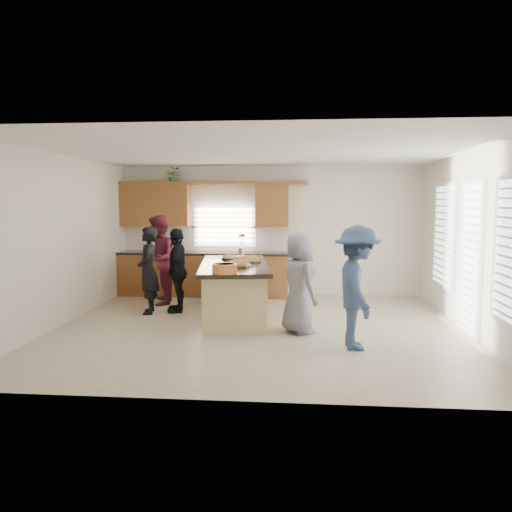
# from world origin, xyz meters

# --- Properties ---
(floor) EXTENTS (6.50, 6.50, 0.00)m
(floor) POSITION_xyz_m (0.00, 0.00, 0.00)
(floor) COLOR beige
(floor) RESTS_ON ground
(room_shell) EXTENTS (6.52, 6.02, 2.81)m
(room_shell) POSITION_xyz_m (0.00, 0.00, 1.90)
(room_shell) COLOR silver
(room_shell) RESTS_ON ground
(back_cabinetry) EXTENTS (4.08, 0.66, 2.46)m
(back_cabinetry) POSITION_xyz_m (-1.47, 2.73, 0.91)
(back_cabinetry) COLOR brown
(back_cabinetry) RESTS_ON ground
(right_wall_glazing) EXTENTS (0.06, 4.00, 2.25)m
(right_wall_glazing) POSITION_xyz_m (3.22, -0.13, 1.34)
(right_wall_glazing) COLOR white
(right_wall_glazing) RESTS_ON ground
(island) EXTENTS (1.50, 2.83, 0.95)m
(island) POSITION_xyz_m (-0.49, 0.75, 0.45)
(island) COLOR #D2BC82
(island) RESTS_ON ground
(platter_front) EXTENTS (0.46, 0.46, 0.18)m
(platter_front) POSITION_xyz_m (-0.38, 0.34, 0.98)
(platter_front) COLOR black
(platter_front) RESTS_ON island
(platter_mid) EXTENTS (0.45, 0.45, 0.18)m
(platter_mid) POSITION_xyz_m (-0.27, 0.98, 0.98)
(platter_mid) COLOR black
(platter_mid) RESTS_ON island
(platter_back) EXTENTS (0.32, 0.32, 0.13)m
(platter_back) POSITION_xyz_m (-0.66, 1.37, 0.98)
(platter_back) COLOR black
(platter_back) RESTS_ON island
(salad_bowl) EXTENTS (0.38, 0.38, 0.15)m
(salad_bowl) POSITION_xyz_m (-0.48, -0.48, 1.03)
(salad_bowl) COLOR orange
(salad_bowl) RESTS_ON island
(clear_cup) EXTENTS (0.09, 0.09, 0.10)m
(clear_cup) POSITION_xyz_m (-0.14, -0.24, 1.00)
(clear_cup) COLOR white
(clear_cup) RESTS_ON island
(plate_stack) EXTENTS (0.24, 0.24, 0.05)m
(plate_stack) POSITION_xyz_m (-0.54, 1.58, 0.97)
(plate_stack) COLOR #C395D9
(plate_stack) RESTS_ON island
(flower_vase) EXTENTS (0.14, 0.14, 0.44)m
(flower_vase) POSITION_xyz_m (-0.51, 2.01, 1.18)
(flower_vase) COLOR silver
(flower_vase) RESTS_ON island
(potted_plant) EXTENTS (0.34, 0.30, 0.36)m
(potted_plant) POSITION_xyz_m (-2.07, 2.82, 2.58)
(potted_plant) COLOR #336829
(potted_plant) RESTS_ON back_cabinetry
(woman_left_back) EXTENTS (0.51, 0.65, 1.58)m
(woman_left_back) POSITION_xyz_m (-2.08, 0.87, 0.79)
(woman_left_back) COLOR black
(woman_left_back) RESTS_ON ground
(woman_left_mid) EXTENTS (0.83, 0.97, 1.77)m
(woman_left_mid) POSITION_xyz_m (-2.12, 1.69, 0.88)
(woman_left_mid) COLOR maroon
(woman_left_mid) RESTS_ON ground
(woman_left_front) EXTENTS (0.50, 0.95, 1.55)m
(woman_left_front) POSITION_xyz_m (-1.59, 1.06, 0.77)
(woman_left_front) COLOR black
(woman_left_front) RESTS_ON ground
(woman_right_back) EXTENTS (0.69, 1.14, 1.71)m
(woman_right_back) POSITION_xyz_m (1.44, -1.00, 0.86)
(woman_right_back) COLOR #32496D
(woman_right_back) RESTS_ON ground
(woman_right_front) EXTENTS (0.80, 0.90, 1.55)m
(woman_right_front) POSITION_xyz_m (0.63, -0.24, 0.78)
(woman_right_front) COLOR slate
(woman_right_front) RESTS_ON ground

